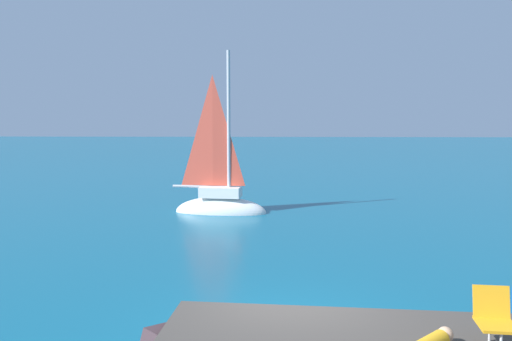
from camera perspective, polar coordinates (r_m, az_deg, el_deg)
name	(u,v)px	position (r m, az deg, el deg)	size (l,w,h in m)	color
ground_plane	(289,339)	(9.72, 3.65, -17.87)	(160.00, 160.00, 0.00)	#0F5675
sailboat_near	(220,203)	(21.02, -3.94, -3.59)	(3.87, 1.66, 7.06)	white
beach_chair	(494,315)	(8.01, 24.59, -14.19)	(0.54, 0.64, 0.80)	orange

